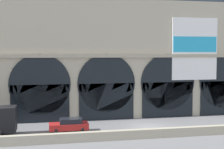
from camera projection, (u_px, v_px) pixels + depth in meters
name	position (u px, v px, depth m)	size (l,w,h in m)	color
ground_plane	(149.00, 127.00, 38.37)	(200.00, 200.00, 0.00)	slate
quay_parapet_wall	(164.00, 133.00, 33.54)	(90.00, 0.70, 0.97)	#B2A891
station_building	(133.00, 49.00, 45.10)	(44.97, 5.49, 19.51)	#B2A891
car_midwest	(69.00, 125.00, 35.77)	(4.40, 2.22, 1.55)	red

